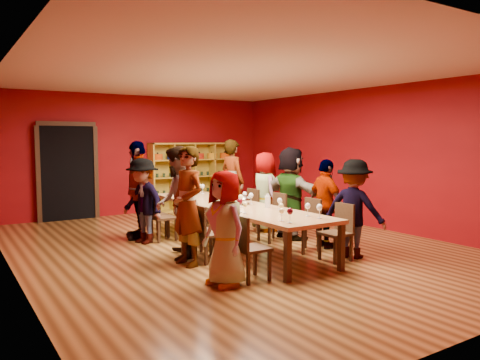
% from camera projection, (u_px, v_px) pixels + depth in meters
% --- Properties ---
extents(room_shell, '(7.10, 9.10, 3.04)m').
position_uv_depth(room_shell, '(232.00, 162.00, 8.16)').
color(room_shell, '#573417').
rests_on(room_shell, ground).
extents(tasting_table, '(1.10, 4.50, 0.75)m').
position_uv_depth(tasting_table, '(233.00, 207.00, 8.23)').
color(tasting_table, '#AA7847').
rests_on(tasting_table, ground).
extents(doorway, '(1.40, 0.17, 2.30)m').
position_uv_depth(doorway, '(67.00, 172.00, 10.94)').
color(doorway, black).
rests_on(doorway, ground).
extents(shelving_unit, '(2.40, 0.40, 1.80)m').
position_uv_depth(shelving_unit, '(192.00, 173.00, 12.57)').
color(shelving_unit, '#B39528').
rests_on(shelving_unit, ground).
extents(chair_person_left_0, '(0.42, 0.42, 0.89)m').
position_uv_depth(chair_person_left_0, '(247.00, 244.00, 6.22)').
color(chair_person_left_0, black).
rests_on(chair_person_left_0, ground).
extents(person_left_0, '(0.47, 0.77, 1.50)m').
position_uv_depth(person_left_0, '(225.00, 228.00, 6.02)').
color(person_left_0, '#5786B4').
rests_on(person_left_0, ground).
extents(chair_person_left_1, '(0.42, 0.42, 0.89)m').
position_uv_depth(chair_person_left_1, '(206.00, 230.00, 7.18)').
color(chair_person_left_1, black).
rests_on(chair_person_left_1, ground).
extents(person_left_1, '(0.56, 0.71, 1.80)m').
position_uv_depth(person_left_1, '(188.00, 206.00, 6.98)').
color(person_left_1, '#141C37').
rests_on(person_left_1, ground).
extents(chair_person_left_2, '(0.42, 0.42, 0.89)m').
position_uv_depth(chair_person_left_2, '(192.00, 226.00, 7.57)').
color(chair_person_left_2, black).
rests_on(chair_person_left_2, ground).
extents(person_left_2, '(0.79, 0.99, 1.79)m').
position_uv_depth(person_left_2, '(178.00, 202.00, 7.39)').
color(person_left_2, '#131636').
rests_on(person_left_2, ground).
extents(chair_person_left_3, '(0.42, 0.42, 0.89)m').
position_uv_depth(chair_person_left_3, '(160.00, 215.00, 8.68)').
color(chair_person_left_3, black).
rests_on(chair_person_left_3, ground).
extents(person_left_3, '(0.69, 1.08, 1.55)m').
position_uv_depth(person_left_3, '(143.00, 201.00, 8.48)').
color(person_left_3, '#48484D').
rests_on(person_left_3, ground).
extents(chair_person_left_4, '(0.42, 0.42, 0.89)m').
position_uv_depth(chair_person_left_4, '(150.00, 211.00, 9.06)').
color(chair_person_left_4, black).
rests_on(chair_person_left_4, ground).
extents(person_left_4, '(0.74, 1.18, 1.86)m').
position_uv_depth(person_left_4, '(138.00, 190.00, 8.89)').
color(person_left_4, silver).
rests_on(person_left_4, ground).
extents(chair_person_right_0, '(0.42, 0.42, 0.89)m').
position_uv_depth(chair_person_right_0, '(339.00, 229.00, 7.31)').
color(chair_person_right_0, black).
rests_on(chair_person_right_0, ground).
extents(person_right_0, '(0.77, 1.10, 1.58)m').
position_uv_depth(person_right_0, '(354.00, 209.00, 7.46)').
color(person_right_0, silver).
rests_on(person_right_0, ground).
extents(chair_person_right_1, '(0.42, 0.42, 0.89)m').
position_uv_depth(chair_person_right_1, '(308.00, 222.00, 7.93)').
color(chair_person_right_1, black).
rests_on(chair_person_right_1, ground).
extents(person_right_1, '(0.52, 0.95, 1.55)m').
position_uv_depth(person_right_1, '(326.00, 204.00, 8.12)').
color(person_right_1, beige).
rests_on(person_right_1, ground).
extents(chair_person_right_2, '(0.42, 0.42, 0.89)m').
position_uv_depth(chair_person_right_2, '(275.00, 214.00, 8.71)').
color(chair_person_right_2, black).
rests_on(chair_person_right_2, ground).
extents(person_right_2, '(0.54, 1.64, 1.75)m').
position_uv_depth(person_right_2, '(291.00, 193.00, 8.88)').
color(person_right_2, '#4E4F54').
rests_on(person_right_2, ground).
extents(chair_person_right_3, '(0.42, 0.42, 0.89)m').
position_uv_depth(chair_person_right_3, '(249.00, 209.00, 9.44)').
color(chair_person_right_3, black).
rests_on(chair_person_right_3, ground).
extents(person_right_3, '(0.56, 0.86, 1.63)m').
position_uv_depth(person_right_3, '(265.00, 192.00, 9.63)').
color(person_right_3, pink).
rests_on(person_right_3, ground).
extents(chair_person_right_4, '(0.42, 0.42, 0.89)m').
position_uv_depth(chair_person_right_4, '(221.00, 202.00, 10.38)').
color(chair_person_right_4, black).
rests_on(chair_person_right_4, ground).
extents(person_right_4, '(0.59, 0.75, 1.89)m').
position_uv_depth(person_right_4, '(232.00, 182.00, 10.51)').
color(person_right_4, '#4F4F54').
rests_on(person_right_4, ground).
extents(wine_glass_0, '(0.08, 0.08, 0.21)m').
position_uv_depth(wine_glass_0, '(229.00, 193.00, 8.61)').
color(wine_glass_0, silver).
rests_on(wine_glass_0, tasting_table).
extents(wine_glass_1, '(0.07, 0.07, 0.18)m').
position_uv_depth(wine_glass_1, '(280.00, 201.00, 7.68)').
color(wine_glass_1, silver).
rests_on(wine_glass_1, tasting_table).
extents(wine_glass_2, '(0.08, 0.08, 0.21)m').
position_uv_depth(wine_glass_2, '(290.00, 212.00, 6.38)').
color(wine_glass_2, silver).
rests_on(wine_glass_2, tasting_table).
extents(wine_glass_3, '(0.08, 0.08, 0.21)m').
position_uv_depth(wine_glass_3, '(221.00, 190.00, 9.11)').
color(wine_glass_3, silver).
rests_on(wine_glass_3, tasting_table).
extents(wine_glass_4, '(0.09, 0.09, 0.22)m').
position_uv_depth(wine_glass_4, '(217.00, 197.00, 8.07)').
color(wine_glass_4, silver).
rests_on(wine_glass_4, tasting_table).
extents(wine_glass_5, '(0.08, 0.08, 0.20)m').
position_uv_depth(wine_glass_5, '(173.00, 188.00, 9.66)').
color(wine_glass_5, silver).
rests_on(wine_glass_5, tasting_table).
extents(wine_glass_6, '(0.09, 0.09, 0.22)m').
position_uv_depth(wine_glass_6, '(172.00, 188.00, 9.47)').
color(wine_glass_6, silver).
rests_on(wine_glass_6, tasting_table).
extents(wine_glass_7, '(0.08, 0.08, 0.19)m').
position_uv_depth(wine_glass_7, '(224.00, 199.00, 7.91)').
color(wine_glass_7, silver).
rests_on(wine_glass_7, tasting_table).
extents(wine_glass_8, '(0.09, 0.09, 0.21)m').
position_uv_depth(wine_glass_8, '(320.00, 208.00, 6.74)').
color(wine_glass_8, silver).
rests_on(wine_glass_8, tasting_table).
extents(wine_glass_9, '(0.07, 0.07, 0.18)m').
position_uv_depth(wine_glass_9, '(282.00, 212.00, 6.54)').
color(wine_glass_9, silver).
rests_on(wine_glass_9, tasting_table).
extents(wine_glass_10, '(0.09, 0.09, 0.22)m').
position_uv_depth(wine_glass_10, '(240.00, 202.00, 7.32)').
color(wine_glass_10, silver).
rests_on(wine_glass_10, tasting_table).
extents(wine_glass_11, '(0.07, 0.07, 0.18)m').
position_uv_depth(wine_glass_11, '(221.00, 191.00, 9.14)').
color(wine_glass_11, silver).
rests_on(wine_glass_11, tasting_table).
extents(wine_glass_12, '(0.08, 0.08, 0.19)m').
position_uv_depth(wine_glass_12, '(200.00, 186.00, 10.01)').
color(wine_glass_12, silver).
rests_on(wine_glass_12, tasting_table).
extents(wine_glass_13, '(0.07, 0.07, 0.18)m').
position_uv_depth(wine_glass_13, '(281.00, 206.00, 7.08)').
color(wine_glass_13, silver).
rests_on(wine_glass_13, tasting_table).
extents(wine_glass_14, '(0.08, 0.08, 0.19)m').
position_uv_depth(wine_glass_14, '(245.00, 194.00, 8.54)').
color(wine_glass_14, silver).
rests_on(wine_glass_14, tasting_table).
extents(wine_glass_15, '(0.08, 0.08, 0.20)m').
position_uv_depth(wine_glass_15, '(251.00, 196.00, 8.25)').
color(wine_glass_15, silver).
rests_on(wine_glass_15, tasting_table).
extents(wine_glass_16, '(0.08, 0.08, 0.20)m').
position_uv_depth(wine_glass_16, '(308.00, 207.00, 6.95)').
color(wine_glass_16, silver).
rests_on(wine_glass_16, tasting_table).
extents(wine_glass_17, '(0.08, 0.08, 0.20)m').
position_uv_depth(wine_glass_17, '(280.00, 201.00, 7.54)').
color(wine_glass_17, silver).
rests_on(wine_glass_17, tasting_table).
extents(wine_glass_18, '(0.08, 0.08, 0.20)m').
position_uv_depth(wine_glass_18, '(203.00, 187.00, 9.83)').
color(wine_glass_18, silver).
rests_on(wine_glass_18, tasting_table).
extents(wine_glass_19, '(0.08, 0.08, 0.19)m').
position_uv_depth(wine_glass_19, '(191.00, 190.00, 9.24)').
color(wine_glass_19, silver).
rests_on(wine_glass_19, tasting_table).
extents(wine_glass_20, '(0.07, 0.07, 0.18)m').
position_uv_depth(wine_glass_20, '(245.00, 205.00, 7.22)').
color(wine_glass_20, silver).
rests_on(wine_glass_20, tasting_table).
extents(wine_glass_21, '(0.08, 0.08, 0.20)m').
position_uv_depth(wine_glass_21, '(193.00, 192.00, 8.82)').
color(wine_glass_21, silver).
rests_on(wine_glass_21, tasting_table).
extents(wine_glass_22, '(0.09, 0.09, 0.21)m').
position_uv_depth(wine_glass_22, '(241.00, 198.00, 7.89)').
color(wine_glass_22, silver).
rests_on(wine_glass_22, tasting_table).
extents(wine_glass_23, '(0.07, 0.07, 0.18)m').
position_uv_depth(wine_glass_23, '(194.00, 193.00, 8.79)').
color(wine_glass_23, silver).
rests_on(wine_glass_23, tasting_table).
extents(spittoon_bowl, '(0.33, 0.33, 0.18)m').
position_uv_depth(spittoon_bowl, '(241.00, 200.00, 8.26)').
color(spittoon_bowl, silver).
rests_on(spittoon_bowl, tasting_table).
extents(carafe_a, '(0.11, 0.11, 0.25)m').
position_uv_depth(carafe_a, '(227.00, 198.00, 8.16)').
color(carafe_a, silver).
rests_on(carafe_a, tasting_table).
extents(carafe_b, '(0.12, 0.12, 0.23)m').
position_uv_depth(carafe_b, '(268.00, 201.00, 7.82)').
color(carafe_b, silver).
rests_on(carafe_b, tasting_table).
extents(wine_bottle, '(0.08, 0.08, 0.27)m').
position_uv_depth(wine_bottle, '(196.00, 189.00, 9.86)').
color(wine_bottle, '#133416').
rests_on(wine_bottle, tasting_table).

